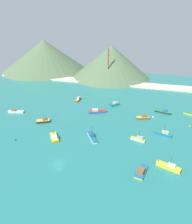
# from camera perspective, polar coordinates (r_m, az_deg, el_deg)

# --- Properties ---
(ground) EXTENTS (260.00, 280.00, 0.50)m
(ground) POSITION_cam_1_polar(r_m,az_deg,el_deg) (103.27, -3.37, -4.89)
(ground) COLOR teal
(fishing_boat_0) EXTENTS (7.83, 6.29, 5.53)m
(fishing_boat_0) POSITION_cam_1_polar(r_m,az_deg,el_deg) (112.65, -15.33, -2.48)
(fishing_boat_0) COLOR #232328
(fishing_boat_0) RESTS_ON ground
(fishing_boat_1) EXTENTS (9.40, 4.94, 5.92)m
(fishing_boat_1) POSITION_cam_1_polar(r_m,az_deg,el_deg) (81.18, 20.72, -14.87)
(fishing_boat_1) COLOR gold
(fishing_boat_1) RESTS_ON ground
(fishing_boat_2) EXTENTS (7.93, 5.12, 2.67)m
(fishing_boat_2) POSITION_cam_1_polar(r_m,az_deg,el_deg) (115.56, 13.77, -1.55)
(fishing_boat_2) COLOR brown
(fishing_boat_2) RESTS_ON ground
(fishing_boat_3) EXTENTS (2.42, 8.26, 5.19)m
(fishing_boat_3) POSITION_cam_1_polar(r_m,az_deg,el_deg) (141.13, -5.28, 3.83)
(fishing_boat_3) COLOR red
(fishing_boat_3) RESTS_ON ground
(fishing_boat_4) EXTENTS (8.73, 4.54, 5.94)m
(fishing_boat_4) POSITION_cam_1_polar(r_m,az_deg,el_deg) (102.10, 19.36, -5.99)
(fishing_boat_4) COLOR #1E5BA8
(fishing_boat_4) RESTS_ON ground
(fishing_boat_5) EXTENTS (7.35, 3.64, 4.60)m
(fishing_boat_5) POSITION_cam_1_polar(r_m,az_deg,el_deg) (94.37, 12.47, -7.78)
(fishing_boat_5) COLOR silver
(fishing_boat_5) RESTS_ON ground
(fishing_boat_7) EXTENTS (10.04, 4.02, 2.34)m
(fishing_boat_7) POSITION_cam_1_polar(r_m,az_deg,el_deg) (130.52, -22.70, 0.16)
(fishing_boat_7) COLOR silver
(fishing_boat_7) RESTS_ON ground
(fishing_boat_8) EXTENTS (11.32, 8.01, 5.03)m
(fishing_boat_8) POSITION_cam_1_polar(r_m,az_deg,el_deg) (120.37, 0.30, 0.22)
(fishing_boat_8) COLOR #1E5BA8
(fishing_boat_8) RESTS_ON ground
(fishing_boat_9) EXTENTS (7.15, 7.74, 2.37)m
(fishing_boat_9) POSITION_cam_1_polar(r_m,az_deg,el_deg) (131.95, 5.47, 2.33)
(fishing_boat_9) COLOR #198466
(fishing_boat_9) RESTS_ON ground
(fishing_boat_10) EXTENTS (7.92, 10.15, 6.14)m
(fishing_boat_10) POSITION_cam_1_polar(r_m,az_deg,el_deg) (94.31, -1.22, -7.22)
(fishing_boat_10) COLOR silver
(fishing_boat_10) RESTS_ON ground
(fishing_boat_12) EXTENTS (7.74, 8.69, 4.72)m
(fishing_boat_12) POSITION_cam_1_polar(r_m,az_deg,el_deg) (95.78, -12.27, -7.29)
(fishing_boat_12) COLOR orange
(fishing_boat_12) RESTS_ON ground
(fishing_boat_13) EXTENTS (10.25, 4.96, 2.19)m
(fishing_boat_13) POSITION_cam_1_polar(r_m,az_deg,el_deg) (127.27, 19.30, 0.08)
(fishing_boat_13) COLOR #232328
(fishing_boat_13) RESTS_ON ground
(fishing_boat_15) EXTENTS (4.72, 8.42, 2.52)m
(fishing_boat_15) POSITION_cam_1_polar(r_m,az_deg,el_deg) (76.16, 13.18, -16.77)
(fishing_boat_15) COLOR gold
(fishing_boat_15) RESTS_ON ground
(buoy_0) EXTENTS (0.89, 0.89, 0.89)m
(buoy_0) POSITION_cam_1_polar(r_m,az_deg,el_deg) (116.27, 25.95, -3.76)
(buoy_0) COLOR gold
(buoy_0) RESTS_ON ground
(buoy_1) EXTENTS (1.06, 1.06, 1.06)m
(buoy_1) POSITION_cam_1_polar(r_m,az_deg,el_deg) (119.43, 16.52, -1.43)
(buoy_1) COLOR silver
(buoy_1) RESTS_ON ground
(buoy_2) EXTENTS (0.72, 0.72, 0.72)m
(buoy_2) POSITION_cam_1_polar(r_m,az_deg,el_deg) (100.21, -22.69, -7.70)
(buoy_2) COLOR #232328
(buoy_2) RESTS_ON ground
(beach_strip) EXTENTS (247.00, 15.01, 1.20)m
(beach_strip) POSITION_cam_1_polar(r_m,az_deg,el_deg) (182.17, 6.32, 8.47)
(beach_strip) COLOR beige
(beach_strip) RESTS_ON ground
(hill_west) EXTENTS (98.92, 98.92, 34.75)m
(hill_west) POSITION_cam_1_polar(r_m,az_deg,el_deg) (241.70, -14.91, 15.84)
(hill_west) COLOR #56704C
(hill_west) RESTS_ON ground
(hill_central) EXTENTS (79.89, 79.89, 32.19)m
(hill_central) POSITION_cam_1_polar(r_m,az_deg,el_deg) (202.97, 4.48, 14.67)
(hill_central) COLOR #56704C
(hill_central) RESTS_ON ground
(radio_tower) EXTENTS (3.15, 2.52, 31.47)m
(radio_tower) POSITION_cam_1_polar(r_m,az_deg,el_deg) (180.28, 3.62, 13.45)
(radio_tower) COLOR #B7332D
(radio_tower) RESTS_ON ground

